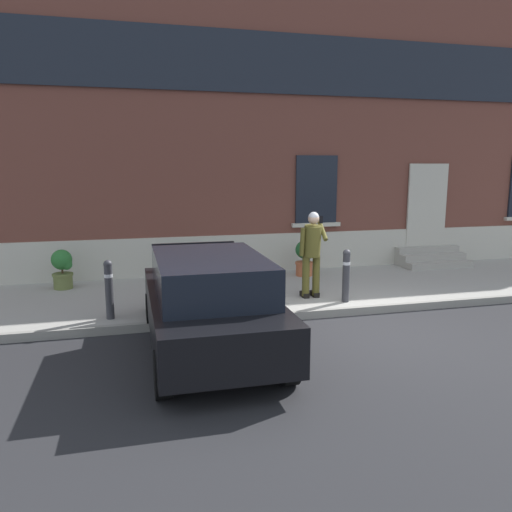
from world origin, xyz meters
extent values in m
plane|color=#232326|center=(0.00, 0.00, 0.00)|extent=(80.00, 80.00, 0.00)
cube|color=#99968E|center=(0.00, 2.80, 0.07)|extent=(24.00, 3.60, 0.15)
cube|color=gray|center=(0.00, 0.94, 0.07)|extent=(24.00, 0.12, 0.15)
cube|color=brown|center=(0.00, 5.30, 3.75)|extent=(24.00, 1.40, 7.50)
cube|color=#BCB7A8|center=(0.00, 4.58, 0.55)|extent=(24.00, 0.08, 1.10)
cube|color=black|center=(4.06, 4.57, 1.68)|extent=(1.00, 0.08, 2.10)
cube|color=#BCB7A8|center=(4.06, 4.55, 1.73)|extent=(1.16, 0.06, 2.24)
cube|color=black|center=(0.86, 4.57, 2.20)|extent=(1.10, 0.06, 1.70)
cube|color=#BCB7A8|center=(0.86, 4.54, 1.30)|extent=(1.30, 0.12, 0.10)
cube|color=black|center=(0.00, 4.57, 5.20)|extent=(16.80, 0.06, 1.40)
cube|color=#9E998E|center=(4.06, 3.80, 0.23)|extent=(1.83, 0.32, 0.16)
cube|color=#9E998E|center=(4.06, 4.12, 0.31)|extent=(1.83, 0.32, 0.32)
cube|color=#9E998E|center=(4.06, 4.44, 0.39)|extent=(1.83, 0.32, 0.48)
cube|color=black|center=(-2.70, -0.26, 0.62)|extent=(1.77, 4.01, 0.64)
cube|color=black|center=(-2.70, -0.41, 1.22)|extent=(1.55, 2.41, 0.56)
cube|color=black|center=(-2.69, 1.76, 0.40)|extent=(1.66, 0.11, 0.20)
cube|color=yellow|center=(-2.69, 1.76, 0.58)|extent=(0.52, 0.02, 0.12)
cube|color=#B21414|center=(-3.44, 1.76, 0.84)|extent=(0.16, 0.04, 0.18)
cube|color=#B21414|center=(-1.93, 1.75, 0.84)|extent=(0.16, 0.04, 0.18)
cube|color=black|center=(-2.69, 1.49, 1.12)|extent=(1.49, 0.07, 0.60)
cylinder|color=black|center=(-3.50, -1.65, 0.30)|extent=(0.20, 0.60, 0.60)
cylinder|color=black|center=(-1.91, -1.66, 0.30)|extent=(0.20, 0.60, 0.60)
cylinder|color=black|center=(-3.49, 1.15, 0.30)|extent=(0.20, 0.60, 0.60)
cylinder|color=black|center=(-1.90, 1.14, 0.30)|extent=(0.20, 0.60, 0.60)
cylinder|color=#333338|center=(0.26, 1.35, 0.62)|extent=(0.14, 0.14, 0.95)
sphere|color=#333338|center=(0.26, 1.35, 1.12)|extent=(0.15, 0.15, 0.15)
cylinder|color=silver|center=(0.26, 1.35, 0.92)|extent=(0.15, 0.15, 0.06)
cylinder|color=#333338|center=(-4.19, 1.35, 0.62)|extent=(0.14, 0.14, 0.95)
sphere|color=#333338|center=(-4.19, 1.35, 1.12)|extent=(0.15, 0.15, 0.15)
cylinder|color=silver|center=(-4.19, 1.35, 0.92)|extent=(0.15, 0.15, 0.06)
cylinder|color=#514C1E|center=(-0.39, 1.83, 0.60)|extent=(0.15, 0.15, 0.82)
cube|color=black|center=(-0.39, 1.89, 0.20)|extent=(0.12, 0.28, 0.10)
cylinder|color=#514C1E|center=(-0.17, 1.83, 0.60)|extent=(0.15, 0.15, 0.82)
cube|color=black|center=(-0.17, 1.89, 0.20)|extent=(0.12, 0.28, 0.10)
cylinder|color=#514C1E|center=(-0.28, 1.79, 1.32)|extent=(0.34, 0.41, 0.65)
sphere|color=tan|center=(-0.28, 1.74, 1.77)|extent=(0.22, 0.22, 0.22)
sphere|color=silver|center=(-0.28, 1.74, 1.80)|extent=(0.21, 0.21, 0.21)
cylinder|color=#514C1E|center=(-0.50, 1.77, 1.31)|extent=(0.09, 0.15, 0.57)
cylinder|color=#514C1E|center=(-0.08, 1.77, 1.53)|extent=(0.09, 0.44, 0.40)
cube|color=black|center=(-0.13, 1.72, 1.75)|extent=(0.07, 0.02, 0.15)
cylinder|color=#606B38|center=(-5.25, 3.89, 0.32)|extent=(0.40, 0.40, 0.34)
cylinder|color=#606B38|center=(-5.25, 3.89, 0.46)|extent=(0.44, 0.44, 0.05)
cylinder|color=#47331E|center=(-5.25, 3.89, 0.61)|extent=(0.04, 0.04, 0.24)
sphere|color=#286B2D|center=(-5.25, 3.89, 0.79)|extent=(0.44, 0.44, 0.44)
sphere|color=#286B2D|center=(-5.15, 3.84, 0.69)|extent=(0.24, 0.24, 0.24)
cylinder|color=#2D2D30|center=(-2.48, 3.90, 0.32)|extent=(0.40, 0.40, 0.34)
cylinder|color=#2D2D30|center=(-2.48, 3.90, 0.46)|extent=(0.44, 0.44, 0.05)
cylinder|color=#47331E|center=(-2.48, 3.90, 0.61)|extent=(0.04, 0.04, 0.24)
sphere|color=#1E5628|center=(-2.48, 3.90, 0.79)|extent=(0.44, 0.44, 0.44)
sphere|color=#1E5628|center=(-2.38, 3.85, 0.69)|extent=(0.24, 0.24, 0.24)
cylinder|color=#B25B38|center=(0.29, 3.82, 0.32)|extent=(0.40, 0.40, 0.34)
cylinder|color=#B25B38|center=(0.29, 3.82, 0.46)|extent=(0.44, 0.44, 0.05)
cylinder|color=#47331E|center=(0.29, 3.82, 0.61)|extent=(0.04, 0.04, 0.24)
sphere|color=#1E5628|center=(0.29, 3.82, 0.79)|extent=(0.44, 0.44, 0.44)
sphere|color=#1E5628|center=(0.39, 3.77, 0.69)|extent=(0.24, 0.24, 0.24)
camera|label=1|loc=(-3.84, -7.47, 2.78)|focal=35.17mm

